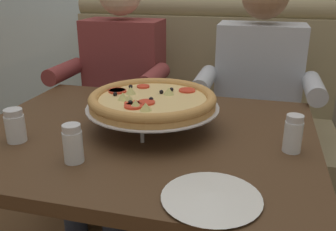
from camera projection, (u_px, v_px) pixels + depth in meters
booth_bench at (193, 128)px, 2.15m from camera, size 1.54×0.78×1.13m
dining_table at (143, 158)px, 1.24m from camera, size 1.10×0.88×0.75m
diner_left at (117, 84)px, 1.88m from camera, size 0.54×0.64×1.27m
diner_right at (257, 94)px, 1.72m from camera, size 0.54×0.64×1.27m
pizza at (152, 101)px, 1.19m from camera, size 0.43×0.43×0.13m
shaker_parmesan at (73, 146)px, 0.99m from camera, size 0.05×0.05×0.11m
shaker_pepper_flakes at (15, 128)px, 1.12m from camera, size 0.06×0.06×0.10m
shaker_oregano at (293, 136)px, 1.05m from camera, size 0.05×0.05×0.11m
plate_near_left at (212, 195)px, 0.83m from camera, size 0.23×0.23×0.02m
patio_chair at (85, 54)px, 3.57m from camera, size 0.40×0.40×0.86m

